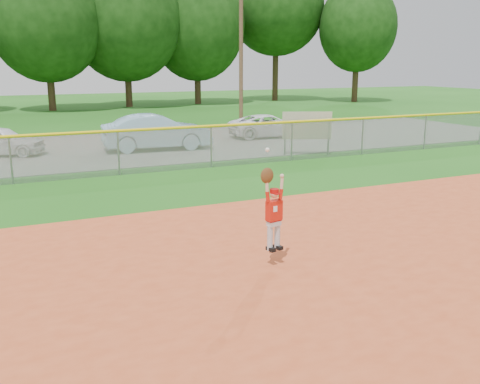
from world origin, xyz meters
The scene contains 11 objects.
ground centered at (0.00, 0.00, 0.00)m, with size 120.00×120.00×0.00m, color #1D5C15.
clay_infield centered at (0.00, -3.00, 0.02)m, with size 24.00×16.00×0.04m, color #C24923.
parking_strip centered at (0.00, 16.00, 0.01)m, with size 44.00×10.00×0.03m, color slate.
car_white_a centered at (-3.58, 15.78, 0.62)m, with size 1.40×3.49×1.19m, color white.
car_blue centered at (2.62, 14.60, 0.79)m, with size 1.61×4.62×1.52m, color #87B3CA.
car_white_b centered at (8.90, 16.19, 0.60)m, with size 1.88×4.07×1.13m, color white.
sponsor_sign centered at (7.80, 10.76, 1.18)m, with size 1.88×0.81×1.78m.
outfield_fence centered at (0.00, 10.00, 0.88)m, with size 40.06×0.10×1.55m.
power_lines centered at (1.00, 22.00, 4.68)m, with size 19.40×0.24×9.00m.
tree_line centered at (0.96, 37.90, 7.53)m, with size 62.37×13.00×14.43m.
ballplayer centered at (0.81, 0.49, 1.11)m, with size 0.52×0.26×1.92m.
Camera 1 is at (-3.61, -7.78, 3.71)m, focal length 40.00 mm.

